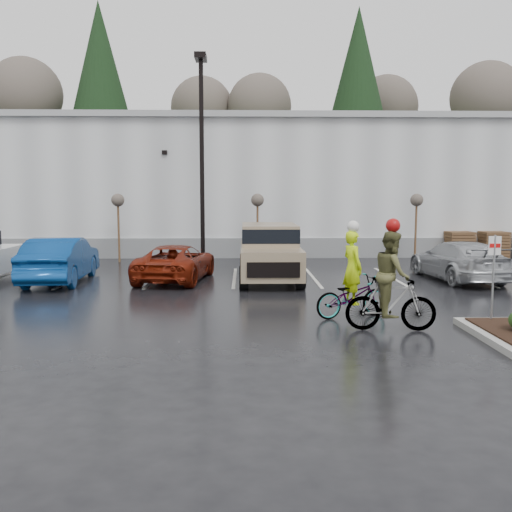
{
  "coord_description": "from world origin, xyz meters",
  "views": [
    {
      "loc": [
        -2.13,
        -12.41,
        3.14
      ],
      "look_at": [
        -1.77,
        3.87,
        1.3
      ],
      "focal_mm": 38.0,
      "sensor_mm": 36.0,
      "label": 1
    }
  ],
  "objects_px": {
    "car_blue": "(61,260)",
    "cyclist_hivis": "(352,288)",
    "fire_lane_sign": "(494,268)",
    "sapling_west": "(118,204)",
    "car_red": "(176,262)",
    "suv_tan": "(270,253)",
    "lamppost": "(202,137)",
    "pallet_stack_b": "(493,245)",
    "pallet_stack_a": "(459,245)",
    "cyclist_olive": "(391,291)",
    "car_far_silver": "(458,261)",
    "sapling_east": "(417,204)",
    "sapling_mid": "(258,204)"
  },
  "relations": [
    {
      "from": "car_blue",
      "to": "cyclist_hivis",
      "type": "bearing_deg",
      "value": 144.69
    },
    {
      "from": "fire_lane_sign",
      "to": "sapling_west",
      "type": "bearing_deg",
      "value": 132.67
    },
    {
      "from": "car_red",
      "to": "suv_tan",
      "type": "bearing_deg",
      "value": -175.65
    },
    {
      "from": "sapling_west",
      "to": "car_red",
      "type": "height_order",
      "value": "sapling_west"
    },
    {
      "from": "lamppost",
      "to": "pallet_stack_b",
      "type": "height_order",
      "value": "lamppost"
    },
    {
      "from": "car_red",
      "to": "pallet_stack_a",
      "type": "bearing_deg",
      "value": -145.69
    },
    {
      "from": "car_blue",
      "to": "cyclist_olive",
      "type": "bearing_deg",
      "value": 140.7
    },
    {
      "from": "sapling_west",
      "to": "car_far_silver",
      "type": "relative_size",
      "value": 0.64
    },
    {
      "from": "pallet_stack_a",
      "to": "sapling_west",
      "type": "bearing_deg",
      "value": -176.53
    },
    {
      "from": "pallet_stack_b",
      "to": "pallet_stack_a",
      "type": "bearing_deg",
      "value": 180.0
    },
    {
      "from": "lamppost",
      "to": "car_red",
      "type": "xyz_separation_m",
      "value": [
        -0.65,
        -4.54,
        -5.02
      ]
    },
    {
      "from": "car_far_silver",
      "to": "pallet_stack_a",
      "type": "bearing_deg",
      "value": -117.79
    },
    {
      "from": "fire_lane_sign",
      "to": "suv_tan",
      "type": "bearing_deg",
      "value": 125.31
    },
    {
      "from": "car_red",
      "to": "sapling_west",
      "type": "bearing_deg",
      "value": -50.94
    },
    {
      "from": "car_blue",
      "to": "cyclist_hivis",
      "type": "distance_m",
      "value": 11.07
    },
    {
      "from": "sapling_east",
      "to": "car_red",
      "type": "xyz_separation_m",
      "value": [
        -10.65,
        -5.54,
        -2.07
      ]
    },
    {
      "from": "sapling_mid",
      "to": "suv_tan",
      "type": "relative_size",
      "value": 0.63
    },
    {
      "from": "sapling_mid",
      "to": "cyclist_olive",
      "type": "height_order",
      "value": "sapling_mid"
    },
    {
      "from": "fire_lane_sign",
      "to": "car_blue",
      "type": "relative_size",
      "value": 0.44
    },
    {
      "from": "pallet_stack_a",
      "to": "car_far_silver",
      "type": "distance_m",
      "value": 7.24
    },
    {
      "from": "lamppost",
      "to": "car_red",
      "type": "distance_m",
      "value": 6.8
    },
    {
      "from": "car_blue",
      "to": "sapling_west",
      "type": "bearing_deg",
      "value": -100.6
    },
    {
      "from": "sapling_west",
      "to": "car_far_silver",
      "type": "height_order",
      "value": "sapling_west"
    },
    {
      "from": "cyclist_hivis",
      "to": "cyclist_olive",
      "type": "distance_m",
      "value": 1.55
    },
    {
      "from": "sapling_west",
      "to": "pallet_stack_b",
      "type": "height_order",
      "value": "sapling_west"
    },
    {
      "from": "lamppost",
      "to": "car_far_silver",
      "type": "bearing_deg",
      "value": -25.72
    },
    {
      "from": "pallet_stack_b",
      "to": "fire_lane_sign",
      "type": "height_order",
      "value": "fire_lane_sign"
    },
    {
      "from": "car_blue",
      "to": "suv_tan",
      "type": "xyz_separation_m",
      "value": [
        7.56,
        0.14,
        0.21
      ]
    },
    {
      "from": "sapling_east",
      "to": "fire_lane_sign",
      "type": "bearing_deg",
      "value": -99.75
    },
    {
      "from": "car_far_silver",
      "to": "cyclist_hivis",
      "type": "height_order",
      "value": "cyclist_hivis"
    },
    {
      "from": "sapling_mid",
      "to": "car_red",
      "type": "height_order",
      "value": "sapling_mid"
    },
    {
      "from": "sapling_west",
      "to": "cyclist_hivis",
      "type": "relative_size",
      "value": 1.28
    },
    {
      "from": "lamppost",
      "to": "sapling_mid",
      "type": "bearing_deg",
      "value": 21.8
    },
    {
      "from": "pallet_stack_b",
      "to": "car_blue",
      "type": "distance_m",
      "value": 20.17
    },
    {
      "from": "fire_lane_sign",
      "to": "car_red",
      "type": "xyz_separation_m",
      "value": [
        -8.45,
        7.26,
        -0.74
      ]
    },
    {
      "from": "pallet_stack_b",
      "to": "car_blue",
      "type": "relative_size",
      "value": 0.27
    },
    {
      "from": "fire_lane_sign",
      "to": "cyclist_olive",
      "type": "bearing_deg",
      "value": -171.99
    },
    {
      "from": "pallet_stack_a",
      "to": "car_far_silver",
      "type": "height_order",
      "value": "car_far_silver"
    },
    {
      "from": "sapling_east",
      "to": "pallet_stack_a",
      "type": "xyz_separation_m",
      "value": [
        2.5,
        1.0,
        -2.05
      ]
    },
    {
      "from": "fire_lane_sign",
      "to": "cyclist_hivis",
      "type": "distance_m",
      "value": 3.39
    },
    {
      "from": "pallet_stack_b",
      "to": "cyclist_hivis",
      "type": "height_order",
      "value": "cyclist_hivis"
    },
    {
      "from": "car_blue",
      "to": "cyclist_olive",
      "type": "xyz_separation_m",
      "value": [
        10.02,
        -7.27,
        0.12
      ]
    },
    {
      "from": "car_red",
      "to": "suv_tan",
      "type": "height_order",
      "value": "suv_tan"
    },
    {
      "from": "sapling_west",
      "to": "fire_lane_sign",
      "type": "relative_size",
      "value": 1.45
    },
    {
      "from": "cyclist_olive",
      "to": "lamppost",
      "type": "bearing_deg",
      "value": 28.41
    },
    {
      "from": "car_far_silver",
      "to": "fire_lane_sign",
      "type": "bearing_deg",
      "value": 68.72
    },
    {
      "from": "sapling_mid",
      "to": "suv_tan",
      "type": "xyz_separation_m",
      "value": [
        0.31,
        -5.75,
        -1.7
      ]
    },
    {
      "from": "car_blue",
      "to": "sapling_mid",
      "type": "bearing_deg",
      "value": -144.25
    },
    {
      "from": "sapling_mid",
      "to": "sapling_east",
      "type": "distance_m",
      "value": 7.5
    },
    {
      "from": "lamppost",
      "to": "car_blue",
      "type": "bearing_deg",
      "value": -134.17
    }
  ]
}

